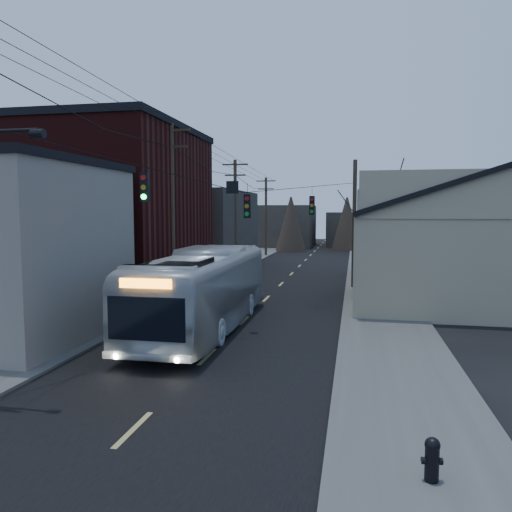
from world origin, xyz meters
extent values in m
plane|color=black|center=(0.00, 0.00, 0.00)|extent=(160.00, 160.00, 0.00)
cube|color=black|center=(0.00, 30.00, 0.01)|extent=(9.00, 110.00, 0.02)
cube|color=#474744|center=(-6.50, 30.00, 0.06)|extent=(4.00, 110.00, 0.12)
cube|color=#474744|center=(6.50, 30.00, 0.06)|extent=(4.00, 110.00, 0.12)
cube|color=black|center=(-10.00, 20.00, 5.00)|extent=(10.00, 12.00, 10.00)
cube|color=#36312B|center=(-9.50, 36.00, 3.50)|extent=(9.00, 14.00, 7.00)
cube|color=gray|center=(13.00, 25.00, 2.50)|extent=(16.00, 20.00, 5.00)
cube|color=black|center=(9.00, 25.00, 6.30)|extent=(8.16, 20.60, 2.86)
cube|color=#36312B|center=(-6.00, 65.00, 3.00)|extent=(10.00, 12.00, 6.00)
cube|color=#36312B|center=(7.00, 70.00, 2.50)|extent=(12.00, 14.00, 5.00)
cone|color=black|center=(6.50, 20.00, 3.60)|extent=(0.40, 0.40, 7.20)
cylinder|color=#382B1E|center=(-5.00, 18.00, 5.00)|extent=(0.28, 0.28, 10.00)
cube|color=#382B1E|center=(-5.00, 18.00, 9.60)|extent=(2.20, 0.12, 0.12)
cylinder|color=#382B1E|center=(-5.00, 33.00, 4.75)|extent=(0.28, 0.28, 9.50)
cube|color=#382B1E|center=(-5.00, 33.00, 9.10)|extent=(2.20, 0.12, 0.12)
cylinder|color=#382B1E|center=(-5.00, 48.00, 4.50)|extent=(0.28, 0.28, 9.00)
cube|color=#382B1E|center=(-5.00, 48.00, 8.60)|extent=(2.20, 0.12, 0.12)
cylinder|color=#382B1E|center=(5.00, 25.00, 4.25)|extent=(0.28, 0.28, 8.50)
cube|color=black|center=(-2.00, 7.50, 5.95)|extent=(0.28, 0.20, 1.00)
cube|color=black|center=(0.60, 12.00, 5.35)|extent=(0.28, 0.20, 1.00)
cube|color=black|center=(2.80, 18.00, 5.45)|extent=(0.28, 0.20, 1.00)
imported|color=#AEB5BA|center=(-1.31, 11.93, 1.75)|extent=(3.03, 12.60, 3.50)
imported|color=#A5A8AC|center=(-4.30, 30.54, 0.65)|extent=(1.42, 3.95, 1.29)
cylinder|color=black|center=(6.53, 0.81, 0.45)|extent=(0.26, 0.26, 0.66)
sphere|color=black|center=(6.53, 0.81, 0.81)|extent=(0.29, 0.29, 0.29)
cylinder|color=black|center=(6.53, 0.81, 0.51)|extent=(0.40, 0.17, 0.13)
camera|label=1|loc=(5.04, -8.55, 5.14)|focal=35.00mm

